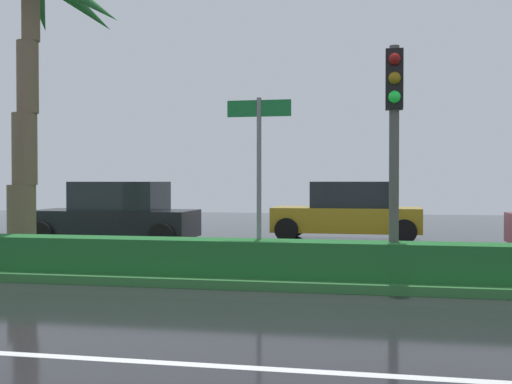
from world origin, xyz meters
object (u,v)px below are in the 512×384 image
palm_tree_mid_left (30,20)px  traffic_signal_median_right (394,118)px  street_name_sign (259,161)px  car_in_traffic_second (348,212)px  car_in_traffic_leading (117,215)px

palm_tree_mid_left → traffic_signal_median_right: (7.45, -1.62, -2.37)m
street_name_sign → palm_tree_mid_left: bearing=163.2°
palm_tree_mid_left → street_name_sign: 6.23m
palm_tree_mid_left → car_in_traffic_second: palm_tree_mid_left is taller
car_in_traffic_second → street_name_sign: bearing=82.6°
palm_tree_mid_left → street_name_sign: size_ratio=2.19×
traffic_signal_median_right → street_name_sign: traffic_signal_median_right is taller
palm_tree_mid_left → car_in_traffic_leading: (0.28, 3.74, -4.30)m
car_in_traffic_leading → car_in_traffic_second: (6.00, 2.94, 0.00)m
traffic_signal_median_right → car_in_traffic_second: traffic_signal_median_right is taller
palm_tree_mid_left → car_in_traffic_leading: 5.71m
car_in_traffic_second → palm_tree_mid_left: bearing=46.8°
street_name_sign → car_in_traffic_leading: (-4.92, 5.31, -1.25)m
palm_tree_mid_left → street_name_sign: bearing=-16.8°
traffic_signal_median_right → street_name_sign: bearing=178.8°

